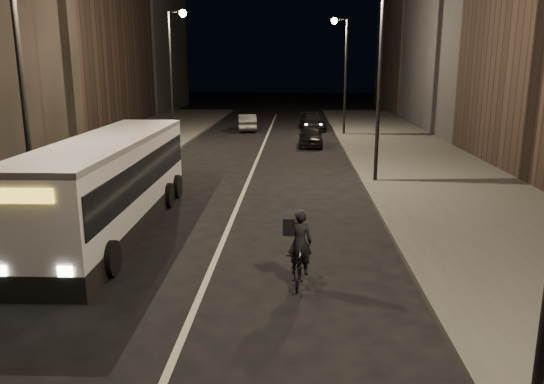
# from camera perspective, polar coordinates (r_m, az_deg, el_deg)

# --- Properties ---
(ground) EXTENTS (180.00, 180.00, 0.00)m
(ground) POSITION_cam_1_polar(r_m,az_deg,el_deg) (12.16, -7.85, -11.23)
(ground) COLOR black
(ground) RESTS_ON ground
(sidewalk_right) EXTENTS (7.00, 70.00, 0.16)m
(sidewalk_right) POSITION_cam_1_polar(r_m,az_deg,el_deg) (26.13, 16.70, 1.95)
(sidewalk_right) COLOR #3B3A38
(sidewalk_right) RESTS_ON ground
(sidewalk_left) EXTENTS (7.00, 70.00, 0.16)m
(sidewalk_left) POSITION_cam_1_polar(r_m,az_deg,el_deg) (27.48, -20.19, 2.23)
(sidewalk_left) COLOR #3B3A38
(sidewalk_left) RESTS_ON ground
(streetlight_right_mid) EXTENTS (1.20, 0.44, 8.12)m
(streetlight_right_mid) POSITION_cam_1_polar(r_m,az_deg,el_deg) (23.08, 10.93, 14.02)
(streetlight_right_mid) COLOR black
(streetlight_right_mid) RESTS_ON sidewalk_right
(streetlight_right_far) EXTENTS (1.20, 0.44, 8.12)m
(streetlight_right_far) POSITION_cam_1_polar(r_m,az_deg,el_deg) (38.98, 7.56, 13.84)
(streetlight_right_far) COLOR black
(streetlight_right_far) RESTS_ON sidewalk_right
(streetlight_left_near) EXTENTS (1.20, 0.44, 8.12)m
(streetlight_left_near) POSITION_cam_1_polar(r_m,az_deg,el_deg) (16.62, -24.76, 13.34)
(streetlight_left_near) COLOR black
(streetlight_left_near) RESTS_ON sidewalk_left
(streetlight_left_far) EXTENTS (1.20, 0.44, 8.12)m
(streetlight_left_far) POSITION_cam_1_polar(r_m,az_deg,el_deg) (33.69, -10.47, 13.80)
(streetlight_left_far) COLOR black
(streetlight_left_far) RESTS_ON sidewalk_left
(city_bus) EXTENTS (2.71, 10.87, 2.91)m
(city_bus) POSITION_cam_1_polar(r_m,az_deg,el_deg) (17.15, -16.95, 1.22)
(city_bus) COLOR silver
(city_bus) RESTS_ON ground
(cyclist_on_bicycle) EXTENTS (0.67, 1.66, 1.88)m
(cyclist_on_bicycle) POSITION_cam_1_polar(r_m,az_deg,el_deg) (12.55, 2.97, -7.21)
(cyclist_on_bicycle) COLOR black
(cyclist_on_bicycle) RESTS_ON ground
(car_near) EXTENTS (1.57, 3.76, 1.27)m
(car_near) POSITION_cam_1_polar(r_m,az_deg,el_deg) (34.02, 4.18, 6.00)
(car_near) COLOR black
(car_near) RESTS_ON ground
(car_mid) EXTENTS (1.85, 4.12, 1.31)m
(car_mid) POSITION_cam_1_polar(r_m,az_deg,el_deg) (42.09, -2.69, 7.49)
(car_mid) COLOR #3A3A3C
(car_mid) RESTS_ON ground
(car_far) EXTENTS (2.22, 4.64, 1.30)m
(car_far) POSITION_cam_1_polar(r_m,az_deg,el_deg) (42.77, 4.40, 7.55)
(car_far) COLOR black
(car_far) RESTS_ON ground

